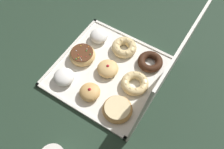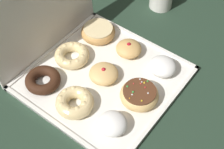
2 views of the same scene
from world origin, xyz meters
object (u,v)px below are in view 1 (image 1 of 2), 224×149
sprinkle_donut_1 (82,56)px  jelly_filled_donut_4 (108,68)px  cruller_donut_7 (135,83)px  donut_box (108,72)px  powdered_filled_donut_2 (64,77)px  cruller_donut_3 (125,48)px  powdered_filled_donut_0 (99,36)px  glazed_ring_donut_8 (117,109)px  chocolate_cake_ring_donut_6 (150,62)px  jelly_filled_donut_5 (90,92)px

sprinkle_donut_1 → jelly_filled_donut_4: jelly_filled_donut_4 is taller
cruller_donut_7 → jelly_filled_donut_4: bearing=-89.4°
donut_box → powdered_filled_donut_2: powdered_filled_donut_2 is taller
cruller_donut_3 → jelly_filled_donut_4: size_ratio=1.24×
powdered_filled_donut_0 → jelly_filled_donut_4: (0.13, 0.13, -0.00)m
powdered_filled_donut_2 → glazed_ring_donut_8: 0.26m
powdered_filled_donut_2 → glazed_ring_donut_8: (0.00, 0.26, -0.00)m
donut_box → cruller_donut_3: 0.14m
sprinkle_donut_1 → chocolate_cake_ring_donut_6: sprinkle_donut_1 is taller
chocolate_cake_ring_donut_6 → powdered_filled_donut_0: bearing=-89.3°
sprinkle_donut_1 → jelly_filled_donut_5: 0.19m
donut_box → glazed_ring_donut_8: 0.19m
chocolate_cake_ring_donut_6 → cruller_donut_7: (0.13, -0.00, 0.00)m
sprinkle_donut_1 → cruller_donut_3: (-0.14, 0.14, -0.00)m
cruller_donut_3 → cruller_donut_7: bearing=43.8°
glazed_ring_donut_8 → powdered_filled_donut_2: bearing=-90.9°
donut_box → powdered_filled_donut_2: (0.13, -0.13, 0.03)m
cruller_donut_3 → glazed_ring_donut_8: 0.30m
powdered_filled_donut_2 → chocolate_cake_ring_donut_6: powdered_filled_donut_2 is taller
powdered_filled_donut_0 → jelly_filled_donut_4: bearing=45.8°
glazed_ring_donut_8 → cruller_donut_3: bearing=-154.9°
sprinkle_donut_1 → cruller_donut_3: 0.20m
jelly_filled_donut_5 → chocolate_cake_ring_donut_6: size_ratio=0.77×
jelly_filled_donut_5 → cruller_donut_7: (-0.14, 0.13, -0.00)m
cruller_donut_3 → cruller_donut_7: (0.13, 0.13, -0.00)m
sprinkle_donut_1 → jelly_filled_donut_5: size_ratio=1.36×
cruller_donut_3 → sprinkle_donut_1: bearing=-44.7°
sprinkle_donut_1 → cruller_donut_7: bearing=91.5°
chocolate_cake_ring_donut_6 → glazed_ring_donut_8: glazed_ring_donut_8 is taller
cruller_donut_3 → donut_box: bearing=-2.0°
donut_box → powdered_filled_donut_0: 0.19m
sprinkle_donut_1 → jelly_filled_donut_4: bearing=92.5°
jelly_filled_donut_4 → powdered_filled_donut_2: bearing=-43.6°
jelly_filled_donut_4 → chocolate_cake_ring_donut_6: 0.19m
donut_box → cruller_donut_3: (-0.14, 0.00, 0.03)m
powdered_filled_donut_2 → jelly_filled_donut_5: (0.00, 0.13, -0.00)m
powdered_filled_donut_2 → jelly_filled_donut_4: size_ratio=0.95×
sprinkle_donut_1 → cruller_donut_7: 0.27m
chocolate_cake_ring_donut_6 → cruller_donut_3: bearing=-92.2°
powdered_filled_donut_2 → jelly_filled_donut_4: bearing=136.4°
jelly_filled_donut_5 → glazed_ring_donut_8: jelly_filled_donut_5 is taller
chocolate_cake_ring_donut_6 → cruller_donut_7: cruller_donut_7 is taller
donut_box → powdered_filled_donut_2: size_ratio=5.04×
chocolate_cake_ring_donut_6 → glazed_ring_donut_8: (0.27, -0.00, 0.00)m
jelly_filled_donut_5 → powdered_filled_donut_0: bearing=-153.4°
cruller_donut_3 → cruller_donut_7: cruller_donut_3 is taller
powdered_filled_donut_2 → jelly_filled_donut_5: jelly_filled_donut_5 is taller
cruller_donut_3 → powdered_filled_donut_0: bearing=-86.6°
donut_box → cruller_donut_7: cruller_donut_7 is taller
donut_box → jelly_filled_donut_4: (-0.00, -0.00, 0.03)m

